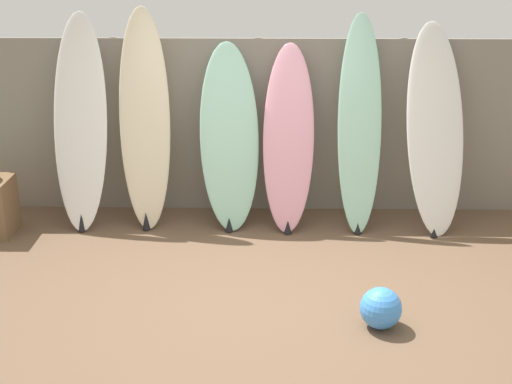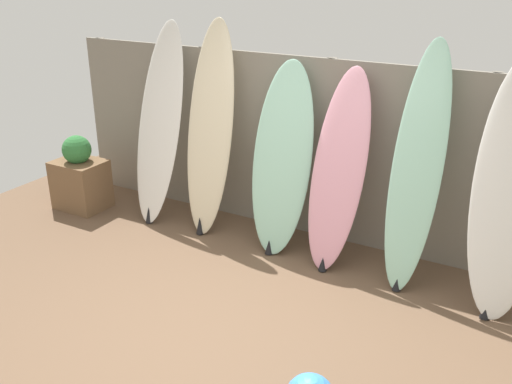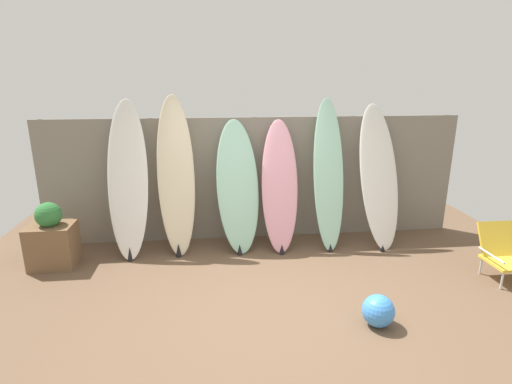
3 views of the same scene
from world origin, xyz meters
The scene contains 9 objects.
ground centered at (0.00, 0.00, 0.00)m, with size 7.68×7.68×0.00m, color brown.
fence_back centered at (0.00, 2.01, 0.90)m, with size 6.08×0.11×1.80m.
surfboard_white_0 centered at (-1.73, 1.60, 1.03)m, with size 0.53×0.66×2.08m.
surfboard_cream_1 centered at (-1.10, 1.62, 1.06)m, with size 0.55×0.63×2.14m.
surfboard_seafoam_2 centered at (-0.27, 1.60, 0.89)m, with size 0.65×0.66×1.80m.
surfboard_pink_3 centered at (0.30, 1.58, 0.89)m, with size 0.52×0.65×1.80m.
surfboard_seafoam_4 centered at (0.99, 1.58, 1.03)m, with size 0.43×0.62×2.08m.
surfboard_white_5 centered at (1.72, 1.58, 0.99)m, with size 0.66×0.82×2.00m.
planter_box centered at (-2.67, 1.29, 0.36)m, with size 0.55×0.44×0.85m.
Camera 2 is at (2.02, -2.94, 2.65)m, focal length 40.00 mm.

